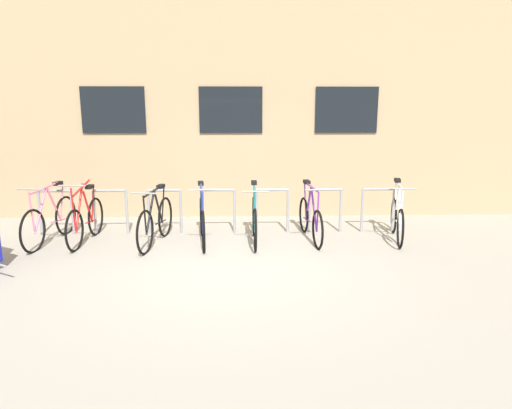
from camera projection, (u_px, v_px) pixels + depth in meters
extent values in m
plane|color=#9E998E|center=(228.00, 268.00, 6.75)|extent=(42.00, 42.00, 0.00)
cube|color=tan|center=(233.00, 90.00, 11.91)|extent=(28.00, 5.38, 5.50)
cube|color=black|center=(113.00, 110.00, 9.29)|extent=(1.30, 0.04, 0.94)
cube|color=black|center=(231.00, 110.00, 9.37)|extent=(1.30, 0.04, 0.94)
cube|color=black|center=(346.00, 110.00, 9.44)|extent=(1.30, 0.04, 0.94)
cylinder|color=gray|center=(40.00, 213.00, 8.41)|extent=(0.05, 0.05, 0.82)
cylinder|color=gray|center=(73.00, 213.00, 8.42)|extent=(0.05, 0.05, 0.82)
cylinder|color=gray|center=(54.00, 191.00, 8.33)|extent=(0.59, 0.05, 0.05)
cylinder|color=gray|center=(95.00, 212.00, 8.44)|extent=(0.05, 0.05, 0.82)
cylinder|color=gray|center=(127.00, 212.00, 8.45)|extent=(0.05, 0.05, 0.82)
cylinder|color=gray|center=(109.00, 191.00, 8.36)|extent=(0.59, 0.05, 0.05)
cylinder|color=gray|center=(149.00, 212.00, 8.47)|extent=(0.05, 0.05, 0.82)
cylinder|color=gray|center=(181.00, 212.00, 8.49)|extent=(0.05, 0.05, 0.82)
cylinder|color=gray|center=(164.00, 190.00, 8.39)|extent=(0.59, 0.05, 0.05)
cylinder|color=gray|center=(203.00, 212.00, 8.50)|extent=(0.05, 0.05, 0.82)
cylinder|color=gray|center=(235.00, 211.00, 8.52)|extent=(0.05, 0.05, 0.82)
cylinder|color=gray|center=(218.00, 190.00, 8.42)|extent=(0.59, 0.05, 0.05)
cylinder|color=gray|center=(256.00, 211.00, 8.53)|extent=(0.05, 0.05, 0.82)
cylinder|color=gray|center=(288.00, 211.00, 8.55)|extent=(0.05, 0.05, 0.82)
cylinder|color=gray|center=(272.00, 190.00, 8.45)|extent=(0.59, 0.05, 0.05)
cylinder|color=gray|center=(309.00, 211.00, 8.56)|extent=(0.05, 0.05, 0.82)
cylinder|color=gray|center=(341.00, 211.00, 8.58)|extent=(0.05, 0.05, 0.82)
cylinder|color=gray|center=(326.00, 189.00, 8.48)|extent=(0.59, 0.05, 0.05)
cylinder|color=gray|center=(362.00, 211.00, 8.59)|extent=(0.05, 0.05, 0.82)
cylinder|color=gray|center=(393.00, 210.00, 8.61)|extent=(0.05, 0.05, 0.82)
cylinder|color=gray|center=(379.00, 189.00, 8.51)|extent=(0.59, 0.05, 0.05)
torus|color=black|center=(96.00, 217.00, 8.43)|extent=(0.08, 0.71, 0.71)
torus|color=black|center=(75.00, 231.00, 7.48)|extent=(0.08, 0.71, 0.71)
cylinder|color=red|center=(79.00, 208.00, 7.67)|extent=(0.06, 0.46, 0.78)
cylinder|color=red|center=(88.00, 207.00, 8.05)|extent=(0.05, 0.34, 0.63)
cylinder|color=red|center=(81.00, 188.00, 7.75)|extent=(0.07, 0.74, 0.18)
cylinder|color=red|center=(91.00, 221.00, 8.20)|extent=(0.05, 0.49, 0.07)
cylinder|color=red|center=(93.00, 203.00, 8.28)|extent=(0.03, 0.20, 0.57)
cylinder|color=red|center=(73.00, 209.00, 7.43)|extent=(0.03, 0.08, 0.71)
cube|color=black|center=(90.00, 187.00, 8.12)|extent=(0.11, 0.20, 0.06)
cylinder|color=gray|center=(72.00, 186.00, 7.37)|extent=(0.44, 0.05, 0.03)
torus|color=black|center=(165.00, 217.00, 8.35)|extent=(0.15, 0.73, 0.74)
torus|color=black|center=(145.00, 232.00, 7.34)|extent=(0.15, 0.73, 0.74)
cylinder|color=black|center=(150.00, 212.00, 7.56)|extent=(0.11, 0.50, 0.68)
cylinder|color=black|center=(158.00, 207.00, 7.96)|extent=(0.09, 0.37, 0.64)
cylinder|color=black|center=(153.00, 191.00, 7.66)|extent=(0.16, 0.81, 0.07)
cylinder|color=black|center=(161.00, 222.00, 8.11)|extent=(0.10, 0.52, 0.08)
cylinder|color=black|center=(163.00, 203.00, 8.20)|extent=(0.05, 0.20, 0.58)
cylinder|color=black|center=(145.00, 214.00, 7.30)|extent=(0.04, 0.08, 0.61)
cube|color=black|center=(161.00, 186.00, 8.05)|extent=(0.13, 0.21, 0.06)
cylinder|color=gray|center=(144.00, 193.00, 7.26)|extent=(0.44, 0.09, 0.03)
torus|color=black|center=(394.00, 215.00, 8.60)|extent=(0.18, 0.68, 0.68)
torus|color=black|center=(400.00, 229.00, 7.67)|extent=(0.18, 0.68, 0.68)
cylinder|color=silver|center=(400.00, 208.00, 7.86)|extent=(0.13, 0.46, 0.71)
cylinder|color=silver|center=(397.00, 203.00, 8.22)|extent=(0.11, 0.34, 0.73)
cylinder|color=silver|center=(400.00, 186.00, 7.93)|extent=(0.19, 0.73, 0.06)
cylinder|color=silver|center=(395.00, 220.00, 8.37)|extent=(0.13, 0.48, 0.07)
cylinder|color=silver|center=(396.00, 199.00, 8.44)|extent=(0.07, 0.20, 0.67)
cylinder|color=silver|center=(401.00, 210.00, 7.62)|extent=(0.04, 0.08, 0.65)
cube|color=black|center=(397.00, 180.00, 8.28)|extent=(0.14, 0.22, 0.06)
cylinder|color=gray|center=(403.00, 189.00, 7.57)|extent=(0.44, 0.12, 0.03)
torus|color=black|center=(66.00, 216.00, 8.47)|extent=(0.13, 0.73, 0.73)
torus|color=black|center=(33.00, 231.00, 7.41)|extent=(0.13, 0.73, 0.73)
cylinder|color=pink|center=(41.00, 209.00, 7.64)|extent=(0.10, 0.52, 0.73)
cylinder|color=pink|center=(54.00, 205.00, 8.06)|extent=(0.08, 0.40, 0.68)
cylinder|color=pink|center=(45.00, 188.00, 7.74)|extent=(0.14, 0.85, 0.08)
cylinder|color=pink|center=(59.00, 221.00, 8.21)|extent=(0.09, 0.54, 0.08)
cylinder|color=pink|center=(62.00, 201.00, 8.32)|extent=(0.05, 0.20, 0.62)
cylinder|color=pink|center=(32.00, 211.00, 7.37)|extent=(0.04, 0.08, 0.66)
cube|color=black|center=(58.00, 183.00, 8.16)|extent=(0.12, 0.21, 0.06)
cylinder|color=gray|center=(30.00, 189.00, 7.32)|extent=(0.44, 0.08, 0.03)
torus|color=black|center=(254.00, 216.00, 8.43)|extent=(0.04, 0.73, 0.73)
torus|color=black|center=(255.00, 230.00, 7.49)|extent=(0.04, 0.73, 0.73)
cylinder|color=teal|center=(255.00, 210.00, 7.69)|extent=(0.04, 0.47, 0.68)
cylinder|color=teal|center=(254.00, 205.00, 8.05)|extent=(0.04, 0.34, 0.69)
cylinder|color=teal|center=(255.00, 189.00, 7.77)|extent=(0.04, 0.74, 0.06)
cylinder|color=teal|center=(254.00, 221.00, 8.20)|extent=(0.02, 0.49, 0.08)
cylinder|color=teal|center=(254.00, 200.00, 8.28)|extent=(0.02, 0.20, 0.63)
cylinder|color=teal|center=(255.00, 212.00, 7.45)|extent=(0.03, 0.08, 0.61)
cube|color=black|center=(254.00, 183.00, 8.12)|extent=(0.10, 0.20, 0.06)
cylinder|color=gray|center=(255.00, 192.00, 7.40)|extent=(0.44, 0.03, 0.03)
torus|color=black|center=(304.00, 215.00, 8.64)|extent=(0.10, 0.68, 0.68)
torus|color=black|center=(318.00, 230.00, 7.62)|extent=(0.10, 0.68, 0.68)
cylinder|color=#722D99|center=(314.00, 209.00, 7.83)|extent=(0.08, 0.51, 0.71)
cylinder|color=#722D99|center=(308.00, 204.00, 8.24)|extent=(0.07, 0.38, 0.70)
cylinder|color=#722D99|center=(312.00, 187.00, 7.93)|extent=(0.11, 0.83, 0.04)
cylinder|color=#722D99|center=(307.00, 220.00, 8.39)|extent=(0.07, 0.53, 0.07)
cylinder|color=#722D99|center=(305.00, 200.00, 8.49)|extent=(0.04, 0.20, 0.64)
cylinder|color=#722D99|center=(318.00, 211.00, 7.57)|extent=(0.03, 0.08, 0.64)
cube|color=black|center=(307.00, 182.00, 8.32)|extent=(0.12, 0.21, 0.06)
cylinder|color=gray|center=(318.00, 190.00, 7.52)|extent=(0.44, 0.06, 0.03)
torus|color=black|center=(201.00, 216.00, 8.47)|extent=(0.12, 0.71, 0.71)
torus|color=black|center=(203.00, 232.00, 7.44)|extent=(0.12, 0.71, 0.71)
cylinder|color=#233893|center=(202.00, 210.00, 7.66)|extent=(0.10, 0.51, 0.73)
cylinder|color=#233893|center=(202.00, 205.00, 8.07)|extent=(0.08, 0.38, 0.69)
cylinder|color=#233893|center=(202.00, 188.00, 7.76)|extent=(0.13, 0.83, 0.07)
cylinder|color=#233893|center=(202.00, 221.00, 8.22)|extent=(0.09, 0.53, 0.07)
cylinder|color=#233893|center=(201.00, 201.00, 8.32)|extent=(0.05, 0.20, 0.63)
cylinder|color=#233893|center=(203.00, 212.00, 7.40)|extent=(0.04, 0.08, 0.66)
cube|color=black|center=(201.00, 183.00, 8.16)|extent=(0.12, 0.21, 0.06)
cylinder|color=gray|center=(202.00, 190.00, 7.35)|extent=(0.44, 0.08, 0.03)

